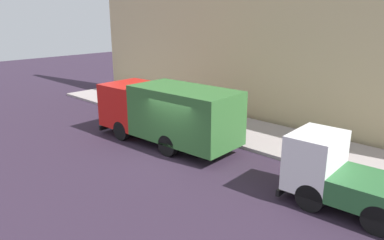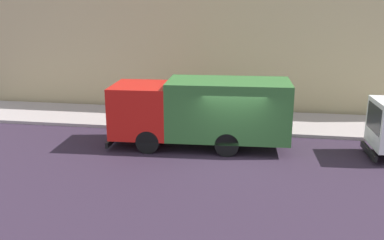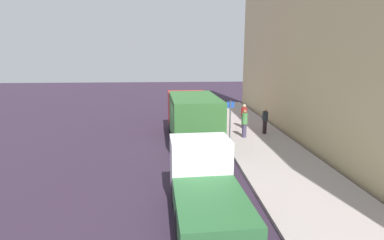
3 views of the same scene
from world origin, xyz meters
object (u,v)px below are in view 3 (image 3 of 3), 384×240
Objects in this scene: pedestrian_standing at (244,116)px; street_sign_post at (230,117)px; small_flatbed_truck at (205,185)px; pedestrian_walking at (265,120)px; pedestrian_third at (244,123)px; large_utility_truck at (192,115)px.

pedestrian_standing is 0.70× the size of street_sign_post.
small_flatbed_truck is 10.71m from pedestrian_walking.
pedestrian_third is at bearing 65.74° from small_flatbed_truck.
large_utility_truck reaches higher than street_sign_post.
pedestrian_standing is at bearing 62.01° from street_sign_post.
small_flatbed_truck is 9.37m from pedestrian_third.
pedestrian_standing is (3.91, 11.05, -0.06)m from small_flatbed_truck.
large_utility_truck reaches higher than pedestrian_standing.
small_flatbed_truck is 8.53m from street_sign_post.
street_sign_post reaches higher than pedestrian_walking.
pedestrian_third is (-0.52, -2.32, 0.04)m from pedestrian_standing.
small_flatbed_truck is at bearing -131.17° from pedestrian_third.
large_utility_truck is 4.47× the size of pedestrian_third.
pedestrian_walking is at bearing 28.07° from street_sign_post.
large_utility_truck is at bearing -17.43° from pedestrian_standing.
pedestrian_standing is (3.74, 2.37, -0.60)m from large_utility_truck.
pedestrian_standing is 3.30m from street_sign_post.
large_utility_truck is 1.58× the size of small_flatbed_truck.
pedestrian_third is at bearing 119.81° from pedestrian_walking.
pedestrian_third is at bearing 27.53° from pedestrian_standing.
pedestrian_third is (-1.52, -0.79, 0.02)m from pedestrian_walking.
small_flatbed_truck is 2.91× the size of pedestrian_walking.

